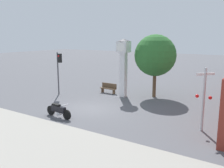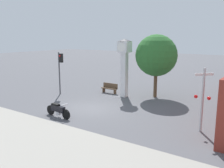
{
  "view_description": "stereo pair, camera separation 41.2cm",
  "coord_description": "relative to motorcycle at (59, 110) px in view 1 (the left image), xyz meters",
  "views": [
    {
      "loc": [
        10.99,
        -14.02,
        5.33
      ],
      "look_at": [
        1.07,
        1.15,
        1.79
      ],
      "focal_mm": 40.0,
      "sensor_mm": 36.0,
      "label": 1
    },
    {
      "loc": [
        11.34,
        -13.79,
        5.33
      ],
      "look_at": [
        1.07,
        1.15,
        1.79
      ],
      "focal_mm": 40.0,
      "sensor_mm": 36.0,
      "label": 2
    }
  ],
  "objects": [
    {
      "name": "traffic_light",
      "position": [
        -4.61,
        4.76,
        2.18
      ],
      "size": [
        0.5,
        0.35,
        3.85
      ],
      "color": "#47474C",
      "rests_on": "ground_plane"
    },
    {
      "name": "clock_tower",
      "position": [
        0.64,
        7.27,
        2.85
      ],
      "size": [
        1.14,
        1.14,
        5.05
      ],
      "color": "white",
      "rests_on": "ground_plane"
    },
    {
      "name": "sidewalk_strip",
      "position": [
        0.59,
        -4.0,
        -0.43
      ],
      "size": [
        36.0,
        6.0,
        0.1
      ],
      "color": "#9E998E",
      "rests_on": "ground_plane"
    },
    {
      "name": "bench",
      "position": [
        -1.22,
        7.71,
        0.01
      ],
      "size": [
        1.6,
        0.44,
        0.92
      ],
      "color": "brown",
      "rests_on": "ground_plane"
    },
    {
      "name": "motorcycle",
      "position": [
        0.0,
        0.0,
        0.0
      ],
      "size": [
        2.25,
        0.49,
        0.99
      ],
      "rotation": [
        0.0,
        0.0,
        -0.08
      ],
      "color": "black",
      "rests_on": "ground_plane"
    },
    {
      "name": "ground_plane",
      "position": [
        0.59,
        2.75,
        -0.48
      ],
      "size": [
        120.0,
        120.0,
        0.0
      ],
      "primitive_type": "plane",
      "color": "#56565B"
    },
    {
      "name": "street_tree",
      "position": [
        2.95,
        8.72,
        3.16
      ],
      "size": [
        3.58,
        3.58,
        5.44
      ],
      "color": "brown",
      "rests_on": "ground_plane"
    },
    {
      "name": "railroad_crossing_signal",
      "position": [
        8.5,
        2.76,
        1.5
      ],
      "size": [
        0.9,
        0.82,
        3.61
      ],
      "color": "#B7B7BC",
      "rests_on": "ground_plane"
    }
  ]
}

